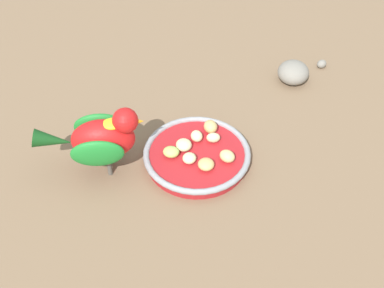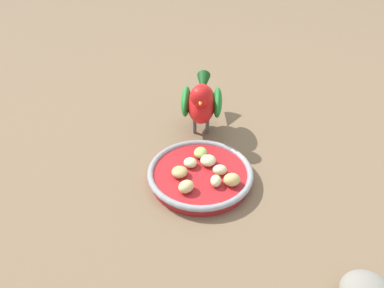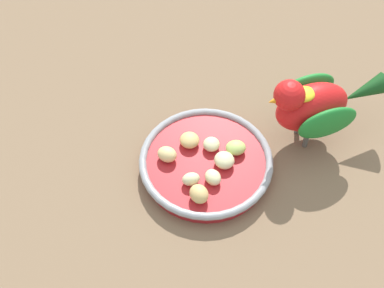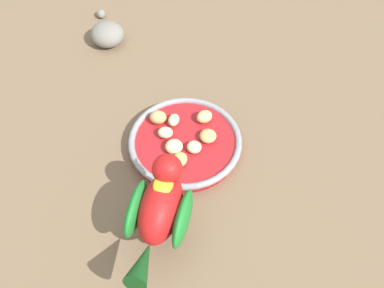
{
  "view_description": "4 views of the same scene",
  "coord_description": "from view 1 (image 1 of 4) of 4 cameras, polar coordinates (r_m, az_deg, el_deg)",
  "views": [
    {
      "loc": [
        -0.65,
        -0.18,
        0.68
      ],
      "look_at": [
        -0.03,
        -0.02,
        0.06
      ],
      "focal_mm": 47.05,
      "sensor_mm": 36.0,
      "label": 1
    },
    {
      "loc": [
        0.16,
        -0.48,
        0.44
      ],
      "look_at": [
        -0.04,
        -0.01,
        0.07
      ],
      "focal_mm": 31.87,
      "sensor_mm": 36.0,
      "label": 2
    },
    {
      "loc": [
        0.45,
        -0.04,
        0.68
      ],
      "look_at": [
        -0.03,
        -0.05,
        0.04
      ],
      "focal_mm": 51.47,
      "sensor_mm": 36.0,
      "label": 3
    },
    {
      "loc": [
        -0.28,
        0.36,
        0.65
      ],
      "look_at": [
        -0.04,
        -0.01,
        0.04
      ],
      "focal_mm": 42.19,
      "sensor_mm": 36.0,
      "label": 4
    }
  ],
  "objects": [
    {
      "name": "apple_piece_6",
      "position": [
        0.91,
        4.01,
        -1.38
      ],
      "size": [
        0.03,
        0.04,
        0.02
      ],
      "primitive_type": "ellipsoid",
      "rotation": [
        0.0,
        0.0,
        1.11
      ],
      "color": "#E5C67F",
      "rests_on": "feeding_bowl"
    },
    {
      "name": "apple_piece_4",
      "position": [
        0.96,
        2.11,
        1.98
      ],
      "size": [
        0.04,
        0.04,
        0.02
      ],
      "primitive_type": "ellipsoid",
      "rotation": [
        0.0,
        0.0,
        0.53
      ],
      "color": "tan",
      "rests_on": "feeding_bowl"
    },
    {
      "name": "apple_piece_7",
      "position": [
        0.91,
        -2.38,
        -0.9
      ],
      "size": [
        0.03,
        0.03,
        0.02
      ],
      "primitive_type": "ellipsoid",
      "rotation": [
        0.0,
        0.0,
        1.67
      ],
      "color": "#B2CC66",
      "rests_on": "feeding_bowl"
    },
    {
      "name": "apple_piece_0",
      "position": [
        0.94,
        0.53,
        0.91
      ],
      "size": [
        0.03,
        0.03,
        0.02
      ],
      "primitive_type": "ellipsoid",
      "rotation": [
        0.0,
        0.0,
        0.49
      ],
      "color": "beige",
      "rests_on": "feeding_bowl"
    },
    {
      "name": "apple_piece_1",
      "position": [
        0.92,
        -0.79,
        -0.13
      ],
      "size": [
        0.04,
        0.04,
        0.02
      ],
      "primitive_type": "ellipsoid",
      "rotation": [
        0.0,
        0.0,
        0.78
      ],
      "color": "beige",
      "rests_on": "feeding_bowl"
    },
    {
      "name": "rock_large",
      "position": [
        1.13,
        11.41,
        7.96
      ],
      "size": [
        0.07,
        0.07,
        0.05
      ],
      "primitive_type": "ellipsoid",
      "rotation": [
        0.0,
        0.0,
        0.0
      ],
      "color": "gray",
      "rests_on": "ground_plane"
    },
    {
      "name": "ground_plane",
      "position": [
        0.95,
        -0.75,
        -0.97
      ],
      "size": [
        4.0,
        4.0,
        0.0
      ],
      "primitive_type": "plane",
      "color": "#7A6047"
    },
    {
      "name": "apple_piece_5",
      "position": [
        0.89,
        1.61,
        -2.32
      ],
      "size": [
        0.04,
        0.04,
        0.02
      ],
      "primitive_type": "ellipsoid",
      "rotation": [
        0.0,
        0.0,
        4.19
      ],
      "color": "tan",
      "rests_on": "feeding_bowl"
    },
    {
      "name": "pebble_0",
      "position": [
        1.19,
        14.49,
        8.78
      ],
      "size": [
        0.03,
        0.03,
        0.02
      ],
      "primitive_type": "ellipsoid",
      "rotation": [
        0.0,
        0.0,
        5.63
      ],
      "color": "gray",
      "rests_on": "ground_plane"
    },
    {
      "name": "parrot",
      "position": [
        0.88,
        -10.31,
        0.74
      ],
      "size": [
        0.11,
        0.19,
        0.14
      ],
      "rotation": [
        0.0,
        0.0,
        -1.24
      ],
      "color": "#59544C",
      "rests_on": "ground_plane"
    },
    {
      "name": "feeding_bowl",
      "position": [
        0.93,
        0.55,
        -1.32
      ],
      "size": [
        0.2,
        0.2,
        0.03
      ],
      "color": "#AD1E23",
      "rests_on": "ground_plane"
    },
    {
      "name": "apple_piece_3",
      "position": [
        0.9,
        -0.3,
        -1.62
      ],
      "size": [
        0.03,
        0.03,
        0.02
      ],
      "primitive_type": "ellipsoid",
      "rotation": [
        0.0,
        0.0,
        2.95
      ],
      "color": "beige",
      "rests_on": "feeding_bowl"
    },
    {
      "name": "apple_piece_2",
      "position": [
        0.94,
        2.43,
        0.73
      ],
      "size": [
        0.03,
        0.03,
        0.02
      ],
      "primitive_type": "ellipsoid",
      "rotation": [
        0.0,
        0.0,
        1.85
      ],
      "color": "beige",
      "rests_on": "feeding_bowl"
    }
  ]
}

